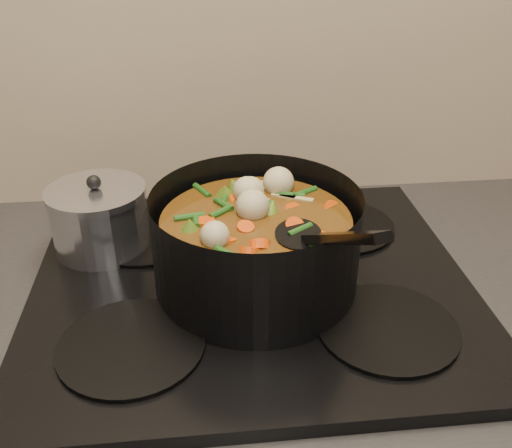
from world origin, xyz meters
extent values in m
cube|color=black|center=(0.00, 1.93, 0.89)|extent=(2.64, 0.64, 0.05)
cube|color=black|center=(0.00, 1.93, 0.92)|extent=(0.62, 0.54, 0.02)
cylinder|color=black|center=(-0.16, 1.80, 0.93)|extent=(0.18, 0.18, 0.01)
cylinder|color=black|center=(0.16, 1.80, 0.93)|extent=(0.18, 0.18, 0.01)
cylinder|color=black|center=(-0.16, 2.06, 0.93)|extent=(0.18, 0.18, 0.01)
cylinder|color=black|center=(0.16, 2.06, 0.93)|extent=(0.18, 0.18, 0.01)
cylinder|color=black|center=(0.00, 1.92, 1.00)|extent=(0.29, 0.29, 0.14)
cylinder|color=black|center=(0.00, 1.92, 0.93)|extent=(0.28, 0.28, 0.01)
cylinder|color=#5B360F|center=(0.00, 1.92, 0.99)|extent=(0.26, 0.26, 0.10)
cylinder|color=#F0400B|center=(0.04, 1.92, 1.03)|extent=(0.03, 0.03, 0.03)
cylinder|color=#F0400B|center=(0.05, 1.97, 1.03)|extent=(0.04, 0.04, 0.03)
cylinder|color=#F0400B|center=(-0.02, 2.01, 1.03)|extent=(0.04, 0.04, 0.03)
cylinder|color=#F0400B|center=(-0.04, 1.94, 1.03)|extent=(0.03, 0.03, 0.03)
cylinder|color=#F0400B|center=(-0.07, 1.88, 1.03)|extent=(0.04, 0.03, 0.03)
cylinder|color=#F0400B|center=(0.00, 1.88, 1.03)|extent=(0.04, 0.04, 0.03)
cylinder|color=#F0400B|center=(0.05, 1.86, 1.03)|extent=(0.03, 0.04, 0.03)
cylinder|color=#F0400B|center=(0.10, 1.91, 1.03)|extent=(0.03, 0.03, 0.03)
cylinder|color=#F0400B|center=(0.04, 1.96, 1.03)|extent=(0.04, 0.04, 0.03)
cylinder|color=#F0400B|center=(-0.01, 2.00, 1.03)|extent=(0.04, 0.04, 0.03)
cylinder|color=#F0400B|center=(-0.03, 1.93, 1.03)|extent=(0.03, 0.03, 0.03)
cylinder|color=#F0400B|center=(-0.06, 1.89, 1.03)|extent=(0.04, 0.04, 0.03)
sphere|color=beige|center=(0.06, 1.92, 1.05)|extent=(0.04, 0.04, 0.04)
sphere|color=beige|center=(0.01, 1.97, 1.05)|extent=(0.04, 0.04, 0.04)
sphere|color=beige|center=(-0.05, 1.93, 1.05)|extent=(0.04, 0.04, 0.04)
sphere|color=beige|center=(-0.02, 1.86, 1.05)|extent=(0.04, 0.04, 0.04)
sphere|color=beige|center=(0.05, 1.88, 1.05)|extent=(0.04, 0.04, 0.04)
sphere|color=beige|center=(0.05, 1.96, 1.05)|extent=(0.04, 0.04, 0.04)
cone|color=#5D8521|center=(-0.03, 1.84, 1.04)|extent=(0.04, 0.04, 0.03)
cone|color=#5D8521|center=(0.07, 1.87, 1.04)|extent=(0.04, 0.04, 0.03)
cone|color=#5D8521|center=(0.06, 1.97, 1.04)|extent=(0.04, 0.04, 0.03)
cone|color=#5D8521|center=(-0.04, 1.98, 1.04)|extent=(0.04, 0.04, 0.03)
cone|color=#5D8521|center=(-0.07, 1.88, 1.04)|extent=(0.04, 0.04, 0.03)
cone|color=#5D8521|center=(0.03, 1.84, 1.04)|extent=(0.04, 0.04, 0.03)
cylinder|color=#1D5218|center=(0.03, 1.95, 1.04)|extent=(0.01, 0.04, 0.01)
cylinder|color=#1D5218|center=(-0.01, 2.01, 1.04)|extent=(0.04, 0.03, 0.01)
cylinder|color=#1D5218|center=(-0.06, 1.96, 1.04)|extent=(0.04, 0.02, 0.01)
cylinder|color=#1D5218|center=(-0.05, 1.90, 1.04)|extent=(0.02, 0.04, 0.01)
cylinder|color=#1D5218|center=(-0.01, 1.88, 1.04)|extent=(0.02, 0.04, 0.01)
cylinder|color=#1D5218|center=(0.04, 1.83, 1.04)|extent=(0.04, 0.02, 0.01)
cylinder|color=#1D5218|center=(0.08, 1.89, 1.04)|extent=(0.03, 0.03, 0.01)
cylinder|color=#1D5218|center=(0.06, 1.95, 1.04)|extent=(0.01, 0.04, 0.01)
cylinder|color=#1D5218|center=(0.01, 1.96, 1.04)|extent=(0.04, 0.03, 0.01)
cylinder|color=#1D5218|center=(-0.06, 1.99, 1.04)|extent=(0.04, 0.02, 0.01)
cylinder|color=#1D5218|center=(-0.07, 1.92, 1.04)|extent=(0.02, 0.04, 0.01)
cylinder|color=#1D5218|center=(-0.04, 1.87, 1.04)|extent=(0.03, 0.04, 0.01)
cylinder|color=#1D5218|center=(0.01, 1.87, 1.04)|extent=(0.04, 0.02, 0.01)
cube|color=tan|center=(-0.06, 1.91, 1.04)|extent=(0.04, 0.01, 0.00)
cube|color=tan|center=(0.02, 1.85, 1.04)|extent=(0.02, 0.04, 0.00)
cube|color=tan|center=(0.07, 1.93, 1.04)|extent=(0.04, 0.03, 0.00)
cube|color=tan|center=(-0.01, 1.98, 1.04)|extent=(0.04, 0.04, 0.00)
cube|color=tan|center=(-0.06, 1.89, 1.04)|extent=(0.03, 0.04, 0.00)
ellipsoid|color=black|center=(0.05, 1.87, 1.04)|extent=(0.07, 0.09, 0.01)
cube|color=black|center=(0.08, 1.77, 1.09)|extent=(0.06, 0.17, 0.10)
cylinder|color=silver|center=(-0.22, 2.04, 0.97)|extent=(0.14, 0.14, 0.09)
cylinder|color=silver|center=(-0.22, 2.04, 1.03)|extent=(0.15, 0.15, 0.01)
sphere|color=black|center=(-0.22, 2.04, 1.04)|extent=(0.02, 0.02, 0.02)
camera|label=1|loc=(-0.07, 1.26, 1.40)|focal=40.00mm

